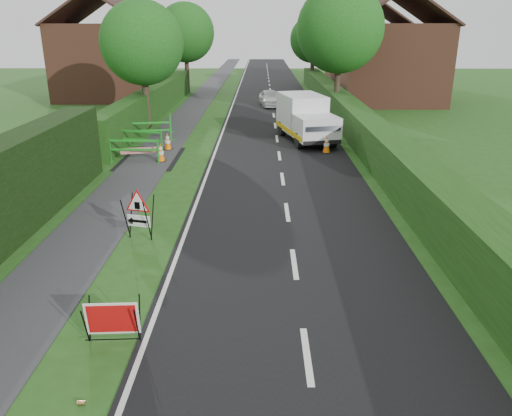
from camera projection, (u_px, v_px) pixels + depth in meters
name	position (u px, v px, depth m)	size (l,w,h in m)	color
ground	(183.00, 284.00, 10.89)	(120.00, 120.00, 0.00)	#234B15
road_surface	(270.00, 91.00, 43.74)	(6.00, 90.00, 0.02)	black
footpath	(208.00, 91.00, 43.80)	(2.00, 90.00, 0.02)	#2D2D30
hedge_west_far	(156.00, 115.00, 31.60)	(1.00, 24.00, 1.80)	#14380F
hedge_east	(353.00, 135.00, 25.86)	(1.20, 50.00, 1.50)	#14380F
house_west	(109.00, 60.00, 38.18)	(7.50, 7.40, 7.88)	brown
house_east_a	(390.00, 62.00, 36.09)	(7.50, 7.40, 7.88)	brown
house_east_b	(365.00, 52.00, 49.24)	(7.50, 7.40, 7.88)	brown
tree_nw	(142.00, 43.00, 26.31)	(4.40, 4.40, 6.70)	#2D2116
tree_ne	(340.00, 29.00, 29.72)	(5.20, 5.20, 7.79)	#2D2116
tree_fw	(185.00, 33.00, 41.22)	(4.80, 4.80, 7.24)	#2D2116
tree_fe	(313.00, 39.00, 45.08)	(4.20, 4.20, 6.33)	#2D2116
red_rect_sign	(112.00, 319.00, 8.77)	(0.95, 0.61, 0.79)	black
triangle_sign	(137.00, 211.00, 12.94)	(0.97, 0.97, 1.16)	black
works_van	(305.00, 117.00, 24.28)	(2.85, 5.02, 2.16)	silver
traffic_cone_0	(327.00, 144.00, 22.08)	(0.38, 0.38, 0.79)	black
traffic_cone_1	(324.00, 135.00, 23.95)	(0.38, 0.38, 0.79)	black
traffic_cone_2	(332.00, 130.00, 25.22)	(0.38, 0.38, 0.79)	black
traffic_cone_3	(161.00, 152.00, 20.67)	(0.38, 0.38, 0.79)	black
traffic_cone_4	(168.00, 141.00, 22.66)	(0.38, 0.38, 0.79)	black
ped_barrier_0	(134.00, 148.00, 20.42)	(2.07, 0.42, 1.00)	#1A921F
ped_barrier_1	(141.00, 138.00, 22.20)	(2.08, 0.85, 1.00)	#1A921F
ped_barrier_2	(150.00, 129.00, 24.21)	(2.09, 0.73, 1.00)	#1A921F
ped_barrier_3	(171.00, 124.00, 25.43)	(0.70, 2.09, 1.00)	#1A921F
redwhite_plank	(140.00, 161.00, 20.87)	(1.50, 0.04, 0.25)	red
litter_can	(82.00, 405.00, 7.43)	(0.07, 0.07, 0.12)	#BF7F4C
hatchback_car	(270.00, 98.00, 35.10)	(1.34, 3.34, 1.14)	silver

